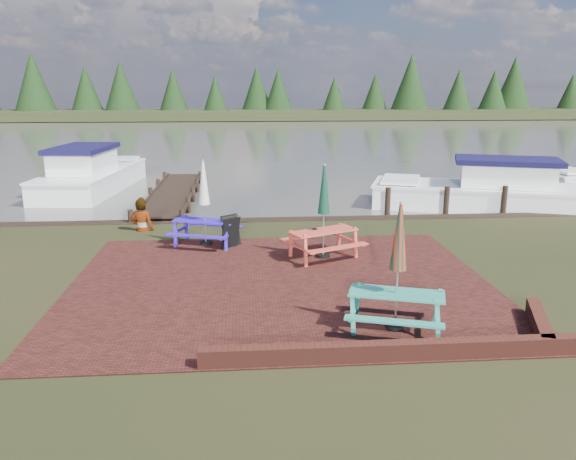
{
  "coord_description": "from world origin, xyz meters",
  "views": [
    {
      "loc": [
        -0.76,
        -10.41,
        4.14
      ],
      "look_at": [
        0.22,
        1.78,
        1.0
      ],
      "focal_mm": 35.0,
      "sensor_mm": 36.0,
      "label": 1
    }
  ],
  "objects_px": {
    "boat_near": "(484,192)",
    "jetty": "(173,193)",
    "picnic_table_teal": "(397,287)",
    "chalkboard": "(231,232)",
    "picnic_table_blue": "(205,216)",
    "boat_jetty": "(91,176)",
    "picnic_table_red": "(324,226)",
    "person": "(140,199)"
  },
  "relations": [
    {
      "from": "picnic_table_teal",
      "to": "boat_jetty",
      "type": "bearing_deg",
      "value": 138.86
    },
    {
      "from": "chalkboard",
      "to": "picnic_table_red",
      "type": "bearing_deg",
      "value": -62.64
    },
    {
      "from": "picnic_table_red",
      "to": "jetty",
      "type": "height_order",
      "value": "picnic_table_red"
    },
    {
      "from": "picnic_table_red",
      "to": "boat_near",
      "type": "bearing_deg",
      "value": 17.49
    },
    {
      "from": "boat_near",
      "to": "person",
      "type": "relative_size",
      "value": 4.15
    },
    {
      "from": "picnic_table_red",
      "to": "boat_jetty",
      "type": "height_order",
      "value": "picnic_table_red"
    },
    {
      "from": "picnic_table_teal",
      "to": "jetty",
      "type": "height_order",
      "value": "picnic_table_teal"
    },
    {
      "from": "picnic_table_teal",
      "to": "chalkboard",
      "type": "xyz_separation_m",
      "value": [
        -2.96,
        5.41,
        -0.35
      ]
    },
    {
      "from": "boat_jetty",
      "to": "picnic_table_red",
      "type": "bearing_deg",
      "value": -46.69
    },
    {
      "from": "picnic_table_teal",
      "to": "boat_near",
      "type": "relative_size",
      "value": 0.28
    },
    {
      "from": "picnic_table_red",
      "to": "jetty",
      "type": "xyz_separation_m",
      "value": [
        -4.68,
        8.45,
        -0.7
      ]
    },
    {
      "from": "picnic_table_blue",
      "to": "chalkboard",
      "type": "relative_size",
      "value": 2.71
    },
    {
      "from": "boat_jetty",
      "to": "person",
      "type": "height_order",
      "value": "person"
    },
    {
      "from": "boat_near",
      "to": "person",
      "type": "height_order",
      "value": "person"
    },
    {
      "from": "picnic_table_blue",
      "to": "picnic_table_red",
      "type": "bearing_deg",
      "value": -6.12
    },
    {
      "from": "boat_jetty",
      "to": "picnic_table_blue",
      "type": "bearing_deg",
      "value": -54.67
    },
    {
      "from": "picnic_table_teal",
      "to": "chalkboard",
      "type": "distance_m",
      "value": 6.17
    },
    {
      "from": "boat_near",
      "to": "jetty",
      "type": "bearing_deg",
      "value": 97.87
    },
    {
      "from": "chalkboard",
      "to": "boat_near",
      "type": "distance_m",
      "value": 10.33
    },
    {
      "from": "picnic_table_blue",
      "to": "boat_near",
      "type": "relative_size",
      "value": 0.29
    },
    {
      "from": "picnic_table_red",
      "to": "chalkboard",
      "type": "height_order",
      "value": "picnic_table_red"
    },
    {
      "from": "picnic_table_red",
      "to": "person",
      "type": "xyz_separation_m",
      "value": [
        -4.94,
        3.09,
        0.15
      ]
    },
    {
      "from": "boat_jetty",
      "to": "person",
      "type": "distance_m",
      "value": 8.54
    },
    {
      "from": "chalkboard",
      "to": "person",
      "type": "bearing_deg",
      "value": 105.94
    },
    {
      "from": "boat_jetty",
      "to": "person",
      "type": "bearing_deg",
      "value": -60.55
    },
    {
      "from": "jetty",
      "to": "picnic_table_blue",
      "type": "bearing_deg",
      "value": -76.43
    },
    {
      "from": "picnic_table_blue",
      "to": "chalkboard",
      "type": "xyz_separation_m",
      "value": [
        0.68,
        -0.29,
        -0.36
      ]
    },
    {
      "from": "jetty",
      "to": "boat_jetty",
      "type": "distance_m",
      "value": 4.43
    },
    {
      "from": "boat_near",
      "to": "chalkboard",
      "type": "bearing_deg",
      "value": 138.52
    },
    {
      "from": "picnic_table_teal",
      "to": "jetty",
      "type": "distance_m",
      "value": 13.85
    },
    {
      "from": "boat_jetty",
      "to": "person",
      "type": "xyz_separation_m",
      "value": [
        3.42,
        -7.81,
        0.51
      ]
    },
    {
      "from": "picnic_table_teal",
      "to": "picnic_table_blue",
      "type": "height_order",
      "value": "picnic_table_blue"
    },
    {
      "from": "picnic_table_teal",
      "to": "picnic_table_red",
      "type": "xyz_separation_m",
      "value": [
        -0.66,
        4.31,
        0.02
      ]
    },
    {
      "from": "chalkboard",
      "to": "boat_near",
      "type": "height_order",
      "value": "boat_near"
    },
    {
      "from": "person",
      "to": "picnic_table_blue",
      "type": "bearing_deg",
      "value": 148.96
    },
    {
      "from": "picnic_table_teal",
      "to": "picnic_table_red",
      "type": "distance_m",
      "value": 4.36
    },
    {
      "from": "picnic_table_red",
      "to": "boat_jetty",
      "type": "distance_m",
      "value": 13.74
    },
    {
      "from": "picnic_table_blue",
      "to": "boat_near",
      "type": "xyz_separation_m",
      "value": [
        9.7,
        4.73,
        -0.39
      ]
    },
    {
      "from": "person",
      "to": "picnic_table_red",
      "type": "bearing_deg",
      "value": 157.82
    },
    {
      "from": "jetty",
      "to": "boat_near",
      "type": "bearing_deg",
      "value": -11.56
    },
    {
      "from": "picnic_table_red",
      "to": "picnic_table_blue",
      "type": "height_order",
      "value": "picnic_table_red"
    },
    {
      "from": "person",
      "to": "chalkboard",
      "type": "bearing_deg",
      "value": 152.85
    }
  ]
}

